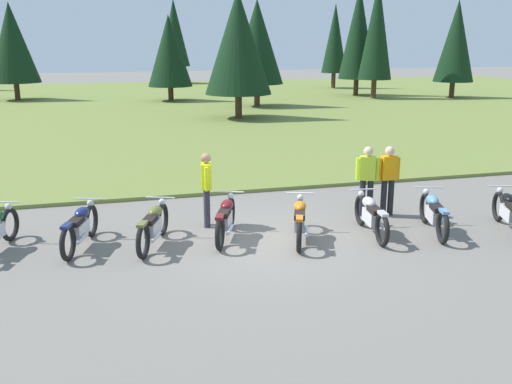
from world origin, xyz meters
The scene contains 13 objects.
ground_plane centered at (0.00, 0.00, 0.00)m, with size 140.00×140.00×0.00m, color slate.
grass_moorland centered at (0.00, 25.83, 0.05)m, with size 80.00×44.00×0.10m, color olive.
forest_treeline centered at (-1.61, 30.21, 4.36)m, with size 45.43×29.91×8.88m.
motorcycle_navy centered at (-3.66, 0.60, 0.44)m, with size 0.85×2.03×0.88m.
motorcycle_olive centered at (-2.23, 0.31, 0.44)m, with size 0.95×1.99×0.88m.
motorcycle_maroon centered at (-0.72, 0.37, 0.44)m, with size 0.96×1.99×0.88m.
motorcycle_orange centered at (0.74, -0.15, 0.44)m, with size 0.92×2.00×0.88m.
motorcycle_silver centered at (2.31, -0.25, 0.44)m, with size 0.62×2.09×0.88m.
motorcycle_sky_blue centered at (3.70, -0.46, 0.44)m, with size 0.83×2.04×0.88m.
motorcycle_black centered at (5.36, -0.78, 0.44)m, with size 0.92×2.00×0.88m.
rider_in_hivis_vest centered at (3.34, 0.96, 0.95)m, with size 0.55×0.25×1.67m.
rider_near_row_end centered at (2.84, 1.06, 0.95)m, with size 0.51×0.34×1.67m.
rider_checking_bike centered at (-0.95, 1.28, 0.95)m, with size 0.27×0.54×1.67m.
Camera 1 is at (-3.19, -10.87, 4.04)m, focal length 40.27 mm.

